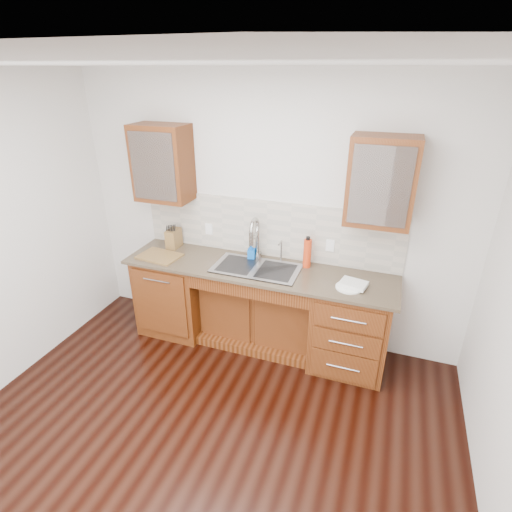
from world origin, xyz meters
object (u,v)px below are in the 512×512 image
(soap_bottle, at_px, (251,251))
(cutting_board, at_px, (159,256))
(plate, at_px, (349,287))
(water_bottle, at_px, (307,253))
(knife_block, at_px, (174,238))

(soap_bottle, bearing_deg, cutting_board, -172.84)
(plate, bearing_deg, soap_bottle, 164.95)
(soap_bottle, height_order, plate, soap_bottle)
(water_bottle, relative_size, plate, 1.22)
(soap_bottle, distance_m, knife_block, 0.89)
(water_bottle, xyz_separation_m, cutting_board, (-1.49, -0.29, -0.13))
(plate, bearing_deg, water_bottle, 147.44)
(knife_block, bearing_deg, cutting_board, -94.97)
(soap_bottle, distance_m, cutting_board, 0.96)
(water_bottle, distance_m, plate, 0.55)
(water_bottle, xyz_separation_m, plate, (0.45, -0.29, -0.14))
(soap_bottle, distance_m, water_bottle, 0.58)
(water_bottle, bearing_deg, knife_block, -179.25)
(knife_block, bearing_deg, plate, -9.12)
(cutting_board, bearing_deg, soap_bottle, 17.11)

